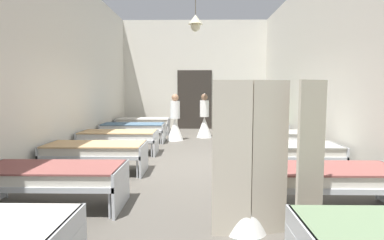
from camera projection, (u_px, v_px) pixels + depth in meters
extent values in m
cube|color=#59544C|center=(192.00, 165.00, 6.82)|extent=(6.40, 12.62, 0.10)
cube|color=silver|center=(195.00, 75.00, 12.68)|extent=(6.20, 0.20, 4.41)
cube|color=silver|center=(54.00, 62.00, 6.65)|extent=(0.20, 12.02, 4.41)
cube|color=silver|center=(333.00, 61.00, 6.55)|extent=(0.20, 12.02, 4.41)
cube|color=#2D2823|center=(195.00, 100.00, 12.66)|extent=(1.40, 0.06, 2.40)
cylinder|color=brown|center=(195.00, 5.00, 9.20)|extent=(0.02, 0.02, 0.55)
cone|color=beige|center=(195.00, 19.00, 9.25)|extent=(0.44, 0.44, 0.28)
sphere|color=beige|center=(195.00, 27.00, 9.27)|extent=(0.28, 0.28, 0.28)
cylinder|color=#B7BCC1|center=(6.00, 187.00, 4.56)|extent=(0.03, 0.03, 0.34)
cylinder|color=#B7BCC1|center=(109.00, 205.00, 3.81)|extent=(0.03, 0.03, 0.34)
cylinder|color=#B7BCC1|center=(123.00, 187.00, 4.53)|extent=(0.03, 0.03, 0.34)
cube|color=#B7BCC1|center=(53.00, 181.00, 4.16)|extent=(1.90, 0.84, 0.07)
cube|color=#B7BCC1|center=(121.00, 187.00, 4.16)|extent=(0.04, 0.84, 0.57)
cube|color=silver|center=(52.00, 173.00, 4.15)|extent=(1.82, 0.78, 0.14)
cube|color=#8C4C47|center=(52.00, 167.00, 4.15)|extent=(1.86, 0.82, 0.02)
cylinder|color=#B7BCC1|center=(268.00, 206.00, 3.78)|extent=(0.03, 0.03, 0.34)
cylinder|color=#B7BCC1|center=(257.00, 188.00, 4.50)|extent=(0.03, 0.03, 0.34)
cylinder|color=#B7BCC1|center=(377.00, 189.00, 4.47)|extent=(0.03, 0.03, 0.34)
cube|color=#B7BCC1|center=(328.00, 182.00, 4.10)|extent=(1.90, 0.84, 0.07)
cube|color=#B7BCC1|center=(257.00, 188.00, 4.13)|extent=(0.04, 0.84, 0.57)
cube|color=silver|center=(328.00, 174.00, 4.09)|extent=(1.82, 0.78, 0.14)
cube|color=#8C4C47|center=(328.00, 168.00, 4.09)|extent=(1.86, 0.82, 0.02)
cylinder|color=#B7BCC1|center=(42.00, 169.00, 5.60)|extent=(0.03, 0.03, 0.34)
cylinder|color=#B7BCC1|center=(60.00, 160.00, 6.32)|extent=(0.03, 0.03, 0.34)
cylinder|color=#B7BCC1|center=(137.00, 169.00, 5.57)|extent=(0.03, 0.03, 0.34)
cylinder|color=#B7BCC1|center=(144.00, 160.00, 6.29)|extent=(0.03, 0.03, 0.34)
cube|color=#B7BCC1|center=(96.00, 154.00, 5.93)|extent=(1.90, 0.84, 0.07)
cube|color=#B7BCC1|center=(48.00, 158.00, 5.95)|extent=(0.04, 0.84, 0.57)
cube|color=#B7BCC1|center=(144.00, 158.00, 5.92)|extent=(0.04, 0.84, 0.57)
cube|color=silver|center=(95.00, 148.00, 5.92)|extent=(1.82, 0.78, 0.14)
cube|color=tan|center=(95.00, 144.00, 5.91)|extent=(1.86, 0.82, 0.02)
cylinder|color=#B7BCC1|center=(245.00, 169.00, 5.54)|extent=(0.03, 0.03, 0.34)
cylinder|color=#B7BCC1|center=(240.00, 160.00, 6.26)|extent=(0.03, 0.03, 0.34)
cylinder|color=#B7BCC1|center=(343.00, 170.00, 5.51)|extent=(0.03, 0.03, 0.34)
cylinder|color=#B7BCC1|center=(326.00, 161.00, 6.23)|extent=(0.03, 0.03, 0.34)
cube|color=#B7BCC1|center=(288.00, 154.00, 5.87)|extent=(1.90, 0.84, 0.07)
cube|color=#B7BCC1|center=(239.00, 159.00, 5.89)|extent=(0.04, 0.84, 0.57)
cube|color=#B7BCC1|center=(337.00, 159.00, 5.86)|extent=(0.04, 0.84, 0.57)
cube|color=silver|center=(289.00, 149.00, 5.86)|extent=(1.82, 0.78, 0.14)
cube|color=#9E9E93|center=(289.00, 145.00, 5.85)|extent=(1.86, 0.82, 0.02)
cylinder|color=#B7BCC1|center=(79.00, 150.00, 7.36)|extent=(0.03, 0.03, 0.34)
cylinder|color=#B7BCC1|center=(90.00, 145.00, 8.08)|extent=(0.03, 0.03, 0.34)
cylinder|color=#B7BCC1|center=(152.00, 150.00, 7.34)|extent=(0.03, 0.03, 0.34)
cylinder|color=#B7BCC1|center=(156.00, 145.00, 8.05)|extent=(0.03, 0.03, 0.34)
cube|color=#B7BCC1|center=(119.00, 139.00, 7.69)|extent=(1.90, 0.84, 0.07)
cube|color=#B7BCC1|center=(82.00, 142.00, 7.71)|extent=(0.04, 0.84, 0.57)
cube|color=#B7BCC1|center=(156.00, 143.00, 7.68)|extent=(0.04, 0.84, 0.57)
cube|color=white|center=(119.00, 135.00, 7.68)|extent=(1.82, 0.78, 0.14)
cube|color=tan|center=(119.00, 132.00, 7.67)|extent=(1.86, 0.82, 0.02)
cylinder|color=#B7BCC1|center=(234.00, 150.00, 7.30)|extent=(0.03, 0.03, 0.34)
cylinder|color=#B7BCC1|center=(230.00, 145.00, 8.02)|extent=(0.03, 0.03, 0.34)
cylinder|color=#B7BCC1|center=(307.00, 151.00, 7.27)|extent=(0.03, 0.03, 0.34)
cylinder|color=#B7BCC1|center=(298.00, 145.00, 7.99)|extent=(0.03, 0.03, 0.34)
cube|color=#B7BCC1|center=(267.00, 139.00, 7.63)|extent=(1.90, 0.84, 0.07)
cube|color=#B7BCC1|center=(230.00, 143.00, 7.65)|extent=(0.04, 0.84, 0.57)
cube|color=#B7BCC1|center=(305.00, 143.00, 7.62)|extent=(0.04, 0.84, 0.57)
cube|color=white|center=(267.00, 135.00, 7.62)|extent=(1.82, 0.78, 0.14)
cube|color=#9E9E93|center=(267.00, 132.00, 7.61)|extent=(1.86, 0.82, 0.02)
cylinder|color=#B7BCC1|center=(102.00, 138.00, 9.13)|extent=(0.03, 0.03, 0.34)
cylinder|color=#B7BCC1|center=(109.00, 135.00, 9.84)|extent=(0.03, 0.03, 0.34)
cylinder|color=#B7BCC1|center=(160.00, 138.00, 9.10)|extent=(0.03, 0.03, 0.34)
cylinder|color=#B7BCC1|center=(163.00, 135.00, 9.81)|extent=(0.03, 0.03, 0.34)
cube|color=#B7BCC1|center=(133.00, 130.00, 9.45)|extent=(1.90, 0.84, 0.07)
cube|color=#B7BCC1|center=(103.00, 133.00, 9.47)|extent=(0.04, 0.84, 0.57)
cube|color=#B7BCC1|center=(164.00, 133.00, 9.44)|extent=(0.04, 0.84, 0.57)
cube|color=white|center=(133.00, 127.00, 9.44)|extent=(1.82, 0.78, 0.14)
cube|color=slate|center=(133.00, 124.00, 9.43)|extent=(1.86, 0.82, 0.02)
cylinder|color=#B7BCC1|center=(227.00, 139.00, 9.07)|extent=(0.03, 0.03, 0.34)
cylinder|color=#B7BCC1|center=(224.00, 135.00, 9.78)|extent=(0.03, 0.03, 0.34)
cylinder|color=#B7BCC1|center=(286.00, 139.00, 9.04)|extent=(0.03, 0.03, 0.34)
cylinder|color=#B7BCC1|center=(279.00, 135.00, 9.75)|extent=(0.03, 0.03, 0.34)
cube|color=#B7BCC1|center=(254.00, 130.00, 9.39)|extent=(1.90, 0.84, 0.07)
cube|color=#B7BCC1|center=(224.00, 133.00, 9.41)|extent=(0.04, 0.84, 0.57)
cube|color=#B7BCC1|center=(285.00, 133.00, 9.38)|extent=(0.04, 0.84, 0.57)
cube|color=white|center=(254.00, 127.00, 9.38)|extent=(1.82, 0.78, 0.14)
cube|color=slate|center=(254.00, 124.00, 9.37)|extent=(1.86, 0.82, 0.02)
cylinder|color=#B7BCC1|center=(117.00, 130.00, 10.89)|extent=(0.03, 0.03, 0.34)
cylinder|color=#B7BCC1|center=(122.00, 128.00, 11.60)|extent=(0.03, 0.03, 0.34)
cylinder|color=#B7BCC1|center=(166.00, 131.00, 10.86)|extent=(0.03, 0.03, 0.34)
cylinder|color=#B7BCC1|center=(168.00, 128.00, 11.58)|extent=(0.03, 0.03, 0.34)
cube|color=#B7BCC1|center=(143.00, 124.00, 11.21)|extent=(1.90, 0.84, 0.07)
cube|color=#B7BCC1|center=(118.00, 126.00, 11.24)|extent=(0.04, 0.84, 0.57)
cube|color=#B7BCC1|center=(169.00, 126.00, 11.21)|extent=(0.04, 0.84, 0.57)
cube|color=silver|center=(143.00, 121.00, 11.20)|extent=(1.82, 0.78, 0.14)
cube|color=beige|center=(143.00, 119.00, 11.19)|extent=(1.86, 0.82, 0.02)
cylinder|color=#B7BCC1|center=(222.00, 131.00, 10.83)|extent=(0.03, 0.03, 0.34)
cylinder|color=#B7BCC1|center=(220.00, 128.00, 11.54)|extent=(0.03, 0.03, 0.34)
cylinder|color=#B7BCC1|center=(271.00, 131.00, 10.80)|extent=(0.03, 0.03, 0.34)
cylinder|color=#B7BCC1|center=(267.00, 128.00, 11.51)|extent=(0.03, 0.03, 0.34)
cube|color=#B7BCC1|center=(245.00, 124.00, 11.15)|extent=(1.90, 0.84, 0.07)
cube|color=#B7BCC1|center=(219.00, 126.00, 11.17)|extent=(0.04, 0.84, 0.57)
cube|color=#B7BCC1|center=(271.00, 126.00, 11.14)|extent=(0.04, 0.84, 0.57)
cube|color=silver|center=(245.00, 121.00, 11.14)|extent=(1.82, 0.78, 0.14)
cube|color=slate|center=(245.00, 119.00, 11.13)|extent=(1.86, 0.82, 0.02)
cone|color=white|center=(245.00, 200.00, 3.49)|extent=(0.52, 0.52, 0.70)
cylinder|color=white|center=(246.00, 146.00, 3.43)|extent=(0.30, 0.30, 0.55)
sphere|color=#846047|center=(246.00, 111.00, 3.39)|extent=(0.22, 0.22, 0.22)
cone|color=white|center=(246.00, 104.00, 3.39)|extent=(0.18, 0.18, 0.10)
cone|color=white|center=(204.00, 127.00, 10.40)|extent=(0.52, 0.52, 0.70)
cylinder|color=white|center=(204.00, 109.00, 10.34)|extent=(0.30, 0.30, 0.55)
sphere|color=#846047|center=(204.00, 97.00, 10.31)|extent=(0.22, 0.22, 0.22)
cone|color=white|center=(204.00, 95.00, 10.30)|extent=(0.18, 0.18, 0.10)
cone|color=white|center=(175.00, 129.00, 9.78)|extent=(0.52, 0.52, 0.70)
cylinder|color=white|center=(175.00, 110.00, 9.72)|extent=(0.30, 0.30, 0.55)
sphere|color=#A87A5B|center=(175.00, 98.00, 9.68)|extent=(0.22, 0.22, 0.22)
cone|color=white|center=(175.00, 95.00, 9.67)|extent=(0.18, 0.18, 0.10)
cube|color=#BCB29E|center=(232.00, 160.00, 3.29)|extent=(0.42, 0.04, 1.70)
cube|color=#BCB29E|center=(270.00, 159.00, 3.34)|extent=(0.41, 0.14, 1.70)
cube|color=#BCB29E|center=(311.00, 160.00, 3.28)|extent=(0.37, 0.25, 1.70)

